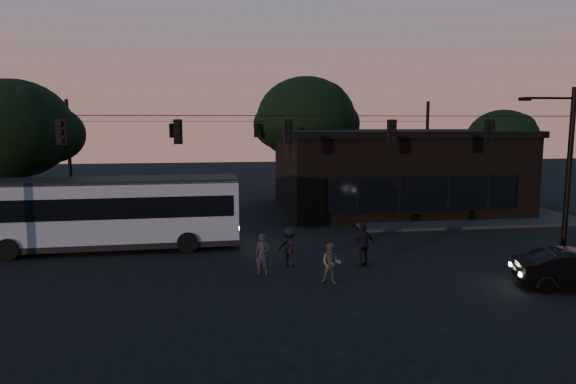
{
  "coord_description": "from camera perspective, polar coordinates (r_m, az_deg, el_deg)",
  "views": [
    {
      "loc": [
        -3.07,
        -17.3,
        5.93
      ],
      "look_at": [
        0.0,
        4.0,
        3.0
      ],
      "focal_mm": 32.0,
      "sensor_mm": 36.0,
      "label": 1
    }
  ],
  "objects": [
    {
      "name": "ground",
      "position": [
        18.54,
        1.8,
        -10.9
      ],
      "size": [
        120.0,
        120.0,
        0.0
      ],
      "primitive_type": "plane",
      "color": "black",
      "rests_on": "ground"
    },
    {
      "name": "sidewalk_far_right",
      "position": [
        35.23,
        17.27,
        -2.17
      ],
      "size": [
        14.0,
        10.0,
        0.15
      ],
      "primitive_type": "cube",
      "color": "black",
      "rests_on": "ground"
    },
    {
      "name": "sidewalk_far_left",
      "position": [
        33.66,
        -27.05,
        -3.12
      ],
      "size": [
        14.0,
        10.0,
        0.15
      ],
      "primitive_type": "cube",
      "color": "black",
      "rests_on": "ground"
    },
    {
      "name": "building",
      "position": [
        35.54,
        11.7,
        2.39
      ],
      "size": [
        15.4,
        10.41,
        5.4
      ],
      "color": "black",
      "rests_on": "ground"
    },
    {
      "name": "tree_behind",
      "position": [
        39.93,
        2.02,
        8.13
      ],
      "size": [
        7.6,
        7.6,
        9.43
      ],
      "color": "black",
      "rests_on": "ground"
    },
    {
      "name": "tree_right",
      "position": [
        41.13,
        22.72,
        5.35
      ],
      "size": [
        5.2,
        5.2,
        6.86
      ],
      "color": "black",
      "rests_on": "ground"
    },
    {
      "name": "tree_left",
      "position": [
        32.21,
        -28.22,
        6.2
      ],
      "size": [
        6.4,
        6.4,
        8.3
      ],
      "color": "black",
      "rests_on": "ground"
    },
    {
      "name": "signal_rig_near",
      "position": [
        21.57,
        0.0,
        3.81
      ],
      "size": [
        26.24,
        0.3,
        7.5
      ],
      "color": "black",
      "rests_on": "ground"
    },
    {
      "name": "signal_rig_far",
      "position": [
        37.46,
        -3.51,
        5.1
      ],
      "size": [
        26.24,
        0.3,
        7.5
      ],
      "color": "black",
      "rests_on": "ground"
    },
    {
      "name": "bus",
      "position": [
        25.33,
        -19.11,
        -1.89
      ],
      "size": [
        11.93,
        3.18,
        3.34
      ],
      "rotation": [
        0.0,
        0.0,
        0.03
      ],
      "color": "gray",
      "rests_on": "ground"
    },
    {
      "name": "pedestrian_a",
      "position": [
        20.27,
        -2.82,
        -6.92
      ],
      "size": [
        0.64,
        0.48,
        1.6
      ],
      "primitive_type": "imported",
      "rotation": [
        0.0,
        0.0,
        -0.18
      ],
      "color": "black",
      "rests_on": "ground"
    },
    {
      "name": "pedestrian_b",
      "position": [
        19.15,
        4.8,
        -7.91
      ],
      "size": [
        0.89,
        0.78,
        1.53
      ],
      "primitive_type": "imported",
      "rotation": [
        0.0,
        0.0,
        -0.31
      ],
      "color": "#3D3D38",
      "rests_on": "ground"
    },
    {
      "name": "pedestrian_c",
      "position": [
        21.52,
        8.38,
        -5.8
      ],
      "size": [
        1.15,
        0.7,
        1.83
      ],
      "primitive_type": "imported",
      "rotation": [
        0.0,
        0.0,
        3.39
      ],
      "color": "black",
      "rests_on": "ground"
    },
    {
      "name": "pedestrian_d",
      "position": [
        21.31,
        0.16,
        -6.13
      ],
      "size": [
        1.16,
        0.82,
        1.63
      ],
      "primitive_type": "imported",
      "rotation": [
        0.0,
        0.0,
        2.92
      ],
      "color": "black",
      "rests_on": "ground"
    }
  ]
}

